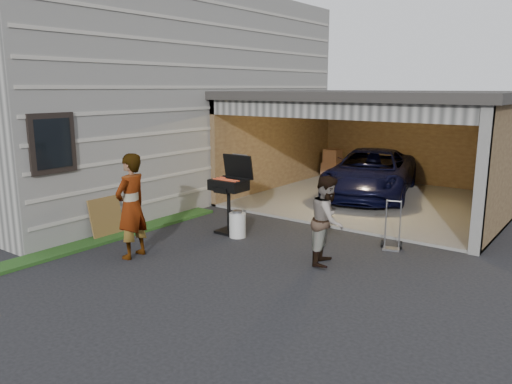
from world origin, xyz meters
TOP-DOWN VIEW (x-y plane):
  - ground at (0.00, 0.00)m, footprint 80.00×80.00m
  - house at (-6.00, 4.00)m, footprint 7.00×11.00m
  - groundcover_strip at (-2.25, -1.00)m, footprint 0.50×8.00m
  - garage at (0.76, 6.79)m, footprint 6.80×6.30m
  - minivan at (0.34, 6.90)m, footprint 3.16×4.92m
  - woman at (-1.00, -0.28)m, footprint 0.55×0.74m
  - man at (1.95, 1.51)m, footprint 0.78×0.89m
  - bbq_grill at (-0.60, 1.97)m, footprint 0.73×0.64m
  - propane_tank at (-0.26, 1.79)m, footprint 0.35×0.35m
  - plywood_panel at (-2.40, 0.20)m, footprint 0.21×0.74m
  - hand_truck at (2.56, 2.93)m, footprint 0.41×0.37m

SIDE VIEW (x-z plane):
  - ground at x=0.00m, z-range 0.00..0.00m
  - groundcover_strip at x=-2.25m, z-range 0.00..0.06m
  - hand_truck at x=2.56m, z-range -0.29..0.65m
  - propane_tank at x=-0.26m, z-range 0.00..0.50m
  - plywood_panel at x=-2.40m, z-range 0.00..0.82m
  - minivan at x=0.34m, z-range 0.00..1.26m
  - man at x=1.95m, z-range 0.00..1.54m
  - woman at x=-1.00m, z-range 0.00..1.88m
  - bbq_grill at x=-0.60m, z-range 0.15..1.77m
  - garage at x=0.76m, z-range 0.42..3.32m
  - house at x=-6.00m, z-range 0.00..5.50m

